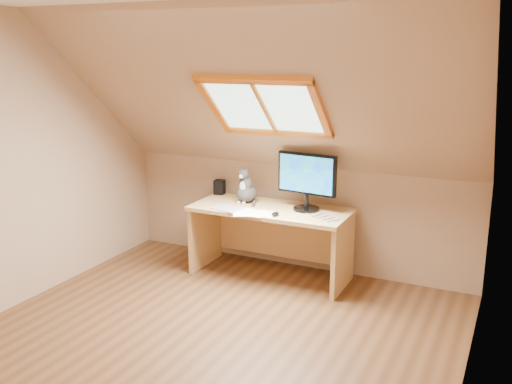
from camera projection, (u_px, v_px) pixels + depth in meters
The scene contains 10 objects.
ground at pixel (204, 344), 4.14m from camera, with size 3.50×3.50×0.00m, color brown.
room_shell at pixel (192, 151), 3.71m from camera, with size 3.52×3.52×2.41m.
desk at pixel (273, 228), 5.33m from camera, with size 1.46×0.64×0.67m.
monitor at pixel (307, 178), 5.07m from camera, with size 0.56×0.24×0.52m.
cat at pixel (246, 189), 5.39m from camera, with size 0.22×0.26×0.36m.
desk_speaker at pixel (220, 187), 5.70m from camera, with size 0.10×0.10×0.14m, color black.
graphics_tablet at pixel (227, 208), 5.18m from camera, with size 0.25×0.18×0.01m, color #B2B2B7.
mouse at pixel (275, 214), 4.97m from camera, with size 0.06×0.11×0.03m, color black.
papers at pixel (257, 214), 5.00m from camera, with size 0.35×0.30×0.01m.
cables at pixel (315, 217), 4.92m from camera, with size 0.51×0.26×0.01m.
Camera 1 is at (1.96, -3.22, 2.07)m, focal length 40.00 mm.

